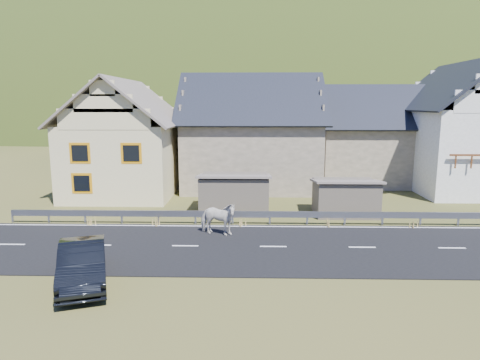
{
  "coord_description": "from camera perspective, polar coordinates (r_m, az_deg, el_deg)",
  "views": [
    {
      "loc": [
        -1.04,
        -18.52,
        6.41
      ],
      "look_at": [
        -1.6,
        3.69,
        2.44
      ],
      "focal_mm": 32.0,
      "sensor_mm": 36.0,
      "label": 1
    }
  ],
  "objects": [
    {
      "name": "road",
      "position": [
        19.62,
        4.45,
        -8.9
      ],
      "size": [
        60.0,
        7.0,
        0.04
      ],
      "primitive_type": "cube",
      "color": "black",
      "rests_on": "ground"
    },
    {
      "name": "mountain",
      "position": [
        200.36,
        3.15,
        2.55
      ],
      "size": [
        440.0,
        280.0,
        260.0
      ],
      "primitive_type": "ellipsoid",
      "color": "#2C3F0F",
      "rests_on": "ground"
    },
    {
      "name": "house_cream",
      "position": [
        31.87,
        -14.99,
        6.1
      ],
      "size": [
        7.8,
        9.8,
        8.3
      ],
      "color": "beige",
      "rests_on": "ground"
    },
    {
      "name": "shed_left",
      "position": [
        25.6,
        -0.74,
        -1.83
      ],
      "size": [
        4.3,
        3.3,
        2.4
      ],
      "primitive_type": "cube",
      "color": "#655B4C",
      "rests_on": "ground"
    },
    {
      "name": "guardrail",
      "position": [
        22.98,
        4.0,
        -4.62
      ],
      "size": [
        28.1,
        0.09,
        0.75
      ],
      "color": "#93969B",
      "rests_on": "ground"
    },
    {
      "name": "horse",
      "position": [
        21.04,
        -3.02,
        -5.11
      ],
      "size": [
        1.51,
        2.17,
        1.68
      ],
      "primitive_type": "imported",
      "rotation": [
        0.0,
        0.0,
        1.24
      ],
      "color": "silver",
      "rests_on": "road"
    },
    {
      "name": "house_stone_a",
      "position": [
        33.57,
        1.51,
        7.1
      ],
      "size": [
        10.8,
        9.8,
        8.9
      ],
      "color": "tan",
      "rests_on": "ground"
    },
    {
      "name": "shed_right",
      "position": [
        25.71,
        13.86,
        -2.3
      ],
      "size": [
        3.8,
        2.9,
        2.2
      ],
      "primitive_type": "cube",
      "color": "#655B4C",
      "rests_on": "ground"
    },
    {
      "name": "ground",
      "position": [
        19.63,
        4.45,
        -8.95
      ],
      "size": [
        160.0,
        160.0,
        0.0
      ],
      "primitive_type": "plane",
      "color": "#353C1A",
      "rests_on": "ground"
    },
    {
      "name": "conifer_patch",
      "position": [
        139.39,
        -21.64,
        9.27
      ],
      "size": [
        76.0,
        50.0,
        28.0
      ],
      "primitive_type": "ellipsoid",
      "color": "black",
      "rests_on": "ground"
    },
    {
      "name": "lane_markings",
      "position": [
        19.61,
        4.46,
        -8.83
      ],
      "size": [
        60.0,
        6.6,
        0.01
      ],
      "primitive_type": "cube",
      "color": "silver",
      "rests_on": "road"
    },
    {
      "name": "car",
      "position": [
        16.67,
        -20.26,
        -10.38
      ],
      "size": [
        3.0,
        4.78,
        1.49
      ],
      "primitive_type": "imported",
      "rotation": [
        0.0,
        0.0,
        0.34
      ],
      "color": "black",
      "rests_on": "ground"
    },
    {
      "name": "house_stone_b",
      "position": [
        36.98,
        17.3,
        6.32
      ],
      "size": [
        9.8,
        8.8,
        8.1
      ],
      "color": "tan",
      "rests_on": "ground"
    },
    {
      "name": "house_white",
      "position": [
        36.29,
        27.88,
        6.85
      ],
      "size": [
        8.8,
        10.8,
        9.7
      ],
      "color": "white",
      "rests_on": "ground"
    }
  ]
}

